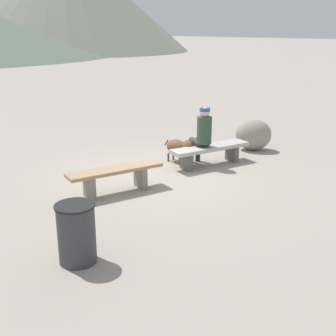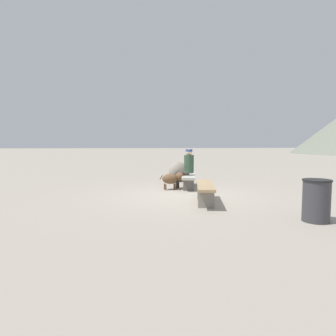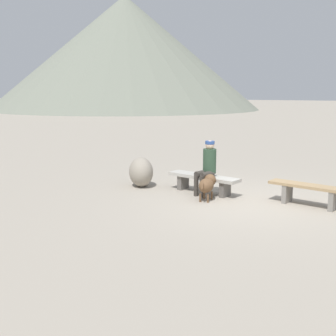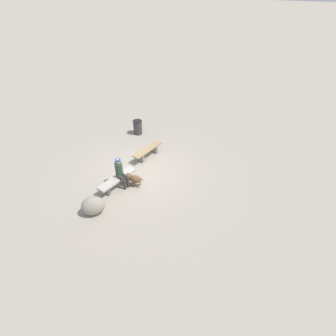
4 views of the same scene
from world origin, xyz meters
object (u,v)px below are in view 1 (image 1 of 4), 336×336
Objects in this scene: bench_right at (210,151)px; dog at (180,147)px; bench_left at (115,175)px; trash_bin at (77,233)px; boulder at (253,135)px; seated_person at (202,132)px.

dog is at bearing 132.35° from bench_right.
bench_left is 2.53m from bench_right.
bench_left is 2.28× the size of dog.
trash_bin is (-4.44, -1.46, 0.07)m from bench_right.
bench_left is 2.50m from trash_bin.
trash_bin is 6.35m from boulder.
seated_person is at bearing 154.39° from bench_right.
bench_left is at bearing -169.87° from bench_right.
trash_bin is (-4.11, -2.07, 0.03)m from dog.
boulder is at bearing 12.11° from bench_left.
bench_left is 2.11× the size of boulder.
seated_person is 1.64× the size of trash_bin.
seated_person is (2.38, -0.03, 0.40)m from bench_left.
dog reaches higher than bench_right.
seated_person is at bearing 16.36° from dog.
boulder is (4.25, -0.09, 0.04)m from bench_left.
boulder is at bearing 13.81° from trash_bin.
bench_right is 2.39× the size of dog.
dog is 2.13m from boulder.
bench_left is 4.25m from boulder.
bench_right is 0.69m from dog.
dog is (2.19, 0.46, 0.02)m from bench_left.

